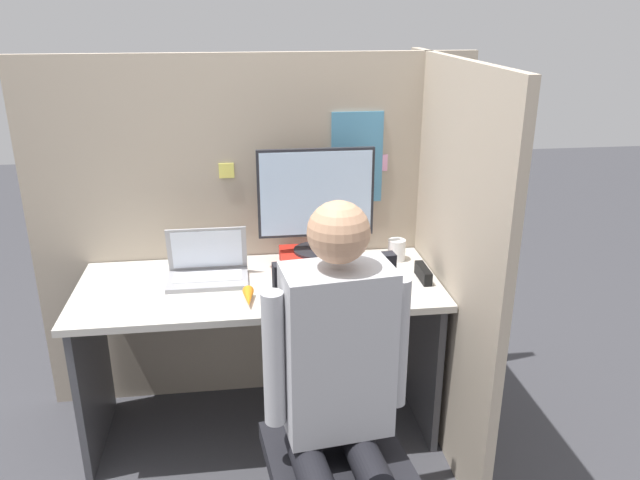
# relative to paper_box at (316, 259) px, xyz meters

# --- Properties ---
(ground_plane) EXTENTS (12.00, 12.00, 0.00)m
(ground_plane) POSITION_rel_paper_box_xyz_m (-0.27, -0.49, -0.79)
(ground_plane) COLOR #3D3D42
(cubicle_panel_back) EXTENTS (2.07, 0.05, 1.70)m
(cubicle_panel_back) POSITION_rel_paper_box_xyz_m (-0.27, 0.19, 0.06)
(cubicle_panel_back) COLOR tan
(cubicle_panel_back) RESTS_ON ground
(cubicle_panel_right) EXTENTS (0.04, 1.29, 1.70)m
(cubicle_panel_right) POSITION_rel_paper_box_xyz_m (0.54, -0.23, 0.06)
(cubicle_panel_right) COLOR tan
(cubicle_panel_right) RESTS_ON ground
(desk) EXTENTS (1.57, 0.66, 0.75)m
(desk) POSITION_rel_paper_box_xyz_m (-0.27, -0.16, -0.22)
(desk) COLOR beige
(desk) RESTS_ON ground
(paper_box) EXTENTS (0.33, 0.22, 0.07)m
(paper_box) POSITION_rel_paper_box_xyz_m (0.00, 0.00, 0.00)
(paper_box) COLOR red
(paper_box) RESTS_ON desk
(monitor) EXTENTS (0.52, 0.21, 0.48)m
(monitor) POSITION_rel_paper_box_xyz_m (0.00, 0.00, 0.29)
(monitor) COLOR #232328
(monitor) RESTS_ON paper_box
(laptop) EXTENTS (0.35, 0.21, 0.23)m
(laptop) POSITION_rel_paper_box_xyz_m (-0.49, -0.09, 0.01)
(laptop) COLOR #99999E
(laptop) RESTS_ON desk
(mouse) EXTENTS (0.06, 0.05, 0.03)m
(mouse) POSITION_rel_paper_box_xyz_m (-0.21, -0.24, -0.02)
(mouse) COLOR silver
(mouse) RESTS_ON desk
(stapler) EXTENTS (0.04, 0.16, 0.06)m
(stapler) POSITION_rel_paper_box_xyz_m (0.45, -0.21, -0.01)
(stapler) COLOR black
(stapler) RESTS_ON desk
(carrot_toy) EXTENTS (0.05, 0.16, 0.05)m
(carrot_toy) POSITION_rel_paper_box_xyz_m (-0.32, -0.35, -0.01)
(carrot_toy) COLOR orange
(carrot_toy) RESTS_ON desk
(office_chair) EXTENTS (0.54, 0.57, 1.07)m
(office_chair) POSITION_rel_paper_box_xyz_m (-0.04, -0.82, -0.26)
(office_chair) COLOR black
(office_chair) RESTS_ON ground
(person) EXTENTS (0.48, 0.43, 1.35)m
(person) POSITION_rel_paper_box_xyz_m (-0.05, -0.98, -0.01)
(person) COLOR black
(person) RESTS_ON ground
(coffee_mug) EXTENTS (0.08, 0.08, 0.10)m
(coffee_mug) POSITION_rel_paper_box_xyz_m (0.39, 0.02, 0.01)
(coffee_mug) COLOR white
(coffee_mug) RESTS_ON desk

